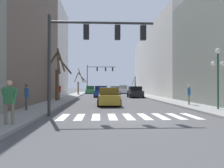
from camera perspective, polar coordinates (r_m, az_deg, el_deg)
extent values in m
plane|color=#4C4C4F|center=(11.30, 5.00, -9.21)|extent=(240.00, 240.00, 0.00)
cube|color=gray|center=(11.97, -24.58, -8.32)|extent=(2.40, 90.00, 0.15)
cube|color=#66564C|center=(23.33, -25.18, 12.31)|extent=(6.00, 15.79, 13.70)
cube|color=beige|center=(35.23, -17.39, 7.99)|extent=(6.00, 9.58, 13.74)
cube|color=beige|center=(35.62, 16.05, 6.69)|extent=(6.00, 15.54, 12.26)
cube|color=beige|center=(48.75, 10.66, 4.14)|extent=(6.00, 12.08, 11.20)
cube|color=white|center=(12.37, -12.65, -8.43)|extent=(0.45, 2.60, 0.01)
cube|color=white|center=(12.26, -8.45, -8.51)|extent=(0.45, 2.60, 0.01)
cube|color=white|center=(12.21, -4.20, -8.54)|extent=(0.45, 2.60, 0.01)
cube|color=white|center=(12.23, 0.07, -8.53)|extent=(0.45, 2.60, 0.01)
cube|color=white|center=(12.31, 4.30, -8.47)|extent=(0.45, 2.60, 0.01)
cube|color=white|center=(12.46, 8.45, -8.37)|extent=(0.45, 2.60, 0.01)
cube|color=white|center=(12.68, 12.48, -8.23)|extent=(0.45, 2.60, 0.01)
cube|color=white|center=(12.95, 16.35, -8.06)|extent=(0.45, 2.60, 0.01)
cube|color=white|center=(13.27, 20.05, -7.86)|extent=(0.45, 2.60, 0.01)
cylinder|color=#2D2D2D|center=(12.91, -16.09, 4.70)|extent=(0.18, 0.18, 5.75)
cylinder|color=#2D2D2D|center=(13.05, -2.64, 15.70)|extent=(5.99, 0.14, 0.14)
cube|color=black|center=(12.93, -6.73, 13.33)|extent=(0.32, 0.28, 0.84)
cube|color=black|center=(12.95, 1.45, 13.31)|extent=(0.32, 0.28, 0.84)
cube|color=black|center=(13.16, 8.13, 13.09)|extent=(0.32, 0.28, 0.84)
cylinder|color=#2D2D2D|center=(51.39, -6.47, 1.29)|extent=(0.18, 0.18, 6.52)
cylinder|color=#2D2D2D|center=(51.48, -2.79, 4.48)|extent=(6.60, 0.14, 0.14)
cube|color=black|center=(51.43, -3.90, 3.87)|extent=(0.32, 0.28, 0.84)
cube|color=black|center=(51.45, -1.69, 3.86)|extent=(0.32, 0.28, 0.84)
cube|color=black|center=(51.52, 0.15, 3.86)|extent=(0.32, 0.28, 0.84)
cylinder|color=#1E4C2D|center=(16.34, 25.95, 0.64)|extent=(0.12, 0.12, 3.74)
sphere|color=white|center=(16.50, 25.93, 7.77)|extent=(0.36, 0.36, 0.36)
sphere|color=white|center=(16.25, 24.95, 4.87)|extent=(0.31, 0.31, 0.31)
sphere|color=white|center=(16.56, 26.91, 4.77)|extent=(0.31, 0.31, 0.31)
cube|color=gray|center=(42.82, 0.67, -1.97)|extent=(1.77, 4.84, 0.79)
cube|color=#464648|center=(42.81, 0.67, -1.01)|extent=(1.63, 2.52, 0.65)
cylinder|color=black|center=(44.27, -0.63, -2.24)|extent=(0.22, 0.64, 0.64)
cylinder|color=black|center=(44.39, 1.70, -2.24)|extent=(0.22, 0.64, 0.64)
cylinder|color=black|center=(41.28, -0.43, -2.38)|extent=(0.22, 0.64, 0.64)
cylinder|color=black|center=(41.41, 2.06, -2.37)|extent=(0.22, 0.64, 0.64)
cube|color=#236B38|center=(47.84, -5.64, -1.78)|extent=(1.79, 4.86, 0.82)
cube|color=#133A1E|center=(47.83, -5.64, -0.89)|extent=(1.65, 2.53, 0.67)
cylinder|color=black|center=(49.39, -6.63, -2.05)|extent=(0.22, 0.64, 0.64)
cylinder|color=black|center=(49.32, -4.51, -2.06)|extent=(0.22, 0.64, 0.64)
cylinder|color=black|center=(46.39, -6.84, -2.16)|extent=(0.22, 0.64, 0.64)
cylinder|color=black|center=(46.31, -4.59, -2.16)|extent=(0.22, 0.64, 0.64)
cube|color=black|center=(31.89, 6.06, -2.49)|extent=(1.79, 4.11, 0.80)
cube|color=black|center=(31.87, 6.05, -1.19)|extent=(1.65, 2.14, 0.65)
cylinder|color=black|center=(33.03, 4.13, -2.86)|extent=(0.22, 0.64, 0.64)
cylinder|color=black|center=(33.31, 7.25, -2.84)|extent=(0.22, 0.64, 0.64)
cylinder|color=black|center=(30.51, 4.75, -3.06)|extent=(0.22, 0.64, 0.64)
cylinder|color=black|center=(30.82, 8.12, -3.04)|extent=(0.22, 0.64, 0.64)
cube|color=#A38423|center=(19.22, -0.92, -3.92)|extent=(1.71, 4.54, 0.76)
cube|color=#594813|center=(19.19, -0.92, -1.87)|extent=(1.57, 2.36, 0.62)
cylinder|color=black|center=(17.89, 2.07, -4.93)|extent=(0.22, 0.64, 0.64)
cylinder|color=black|center=(17.82, -3.55, -4.95)|extent=(0.22, 0.64, 0.64)
cylinder|color=black|center=(20.69, 1.34, -4.32)|extent=(0.22, 0.64, 0.64)
cylinder|color=black|center=(20.62, -3.51, -4.34)|extent=(0.22, 0.64, 0.64)
cube|color=navy|center=(33.00, -2.91, -2.39)|extent=(1.90, 4.17, 0.83)
cube|color=#0E1C46|center=(32.98, -2.91, -1.08)|extent=(1.75, 2.17, 0.68)
cylinder|color=black|center=(31.74, -1.14, -2.96)|extent=(0.22, 0.64, 0.64)
cylinder|color=black|center=(31.73, -4.65, -2.96)|extent=(0.22, 0.64, 0.64)
cylinder|color=black|center=(34.32, -1.31, -2.77)|extent=(0.22, 0.64, 0.64)
cylinder|color=black|center=(34.31, -4.55, -2.77)|extent=(0.22, 0.64, 0.64)
cube|color=silver|center=(48.22, 2.86, -1.73)|extent=(1.81, 4.87, 0.89)
cube|color=slate|center=(48.21, 2.86, -0.77)|extent=(1.67, 2.53, 0.73)
cylinder|color=black|center=(49.64, 1.61, -2.05)|extent=(0.22, 0.64, 0.64)
cylinder|color=black|center=(49.83, 3.73, -2.04)|extent=(0.22, 0.64, 0.64)
cylinder|color=black|center=(46.63, 1.93, -2.15)|extent=(0.22, 0.64, 0.64)
cylinder|color=black|center=(46.84, 4.18, -2.14)|extent=(0.22, 0.64, 0.64)
cylinder|color=#7A705B|center=(9.92, -25.98, -7.05)|extent=(0.13, 0.13, 0.85)
cylinder|color=#7A705B|center=(9.75, -24.50, -7.18)|extent=(0.13, 0.13, 0.85)
cube|color=#337542|center=(9.77, -25.23, -2.69)|extent=(0.46, 0.32, 0.67)
sphere|color=tan|center=(9.77, -25.22, 0.18)|extent=(0.24, 0.24, 0.24)
cylinder|color=#337542|center=(9.91, -26.37, -2.91)|extent=(0.30, 0.16, 0.65)
cylinder|color=#337542|center=(9.64, -24.07, -2.99)|extent=(0.30, 0.16, 0.65)
cylinder|color=#7A705B|center=(25.63, -13.95, -2.99)|extent=(0.13, 0.13, 0.85)
cylinder|color=#7A705B|center=(25.39, -13.52, -3.01)|extent=(0.13, 0.13, 0.85)
cube|color=red|center=(25.49, -13.73, -1.30)|extent=(0.47, 0.45, 0.67)
sphere|color=tan|center=(25.49, -13.73, -0.20)|extent=(0.24, 0.24, 0.24)
cylinder|color=red|center=(25.67, -14.07, -1.39)|extent=(0.28, 0.26, 0.65)
cylinder|color=red|center=(25.30, -13.39, -1.41)|extent=(0.28, 0.26, 0.65)
cylinder|color=#7A705B|center=(19.40, 19.43, -3.91)|extent=(0.12, 0.12, 0.78)
cylinder|color=#7A705B|center=(19.12, 19.50, -3.96)|extent=(0.12, 0.12, 0.78)
cube|color=#235693|center=(19.23, 19.46, -1.87)|extent=(0.33, 0.43, 0.61)
sphere|color=beige|center=(19.22, 19.46, -0.53)|extent=(0.22, 0.22, 0.22)
cylinder|color=#235693|center=(19.45, 19.41, -1.97)|extent=(0.17, 0.28, 0.59)
cylinder|color=#235693|center=(19.01, 19.51, -2.01)|extent=(0.17, 0.28, 0.59)
cylinder|color=#4C4C51|center=(15.13, -21.38, -4.85)|extent=(0.12, 0.12, 0.80)
cylinder|color=#4C4C51|center=(15.42, -21.47, -4.77)|extent=(0.12, 0.12, 0.80)
cube|color=#235693|center=(15.24, -21.42, -2.12)|extent=(0.36, 0.45, 0.63)
sphere|color=brown|center=(15.23, -21.42, -0.39)|extent=(0.23, 0.23, 0.23)
cylinder|color=#235693|center=(15.02, -21.35, -2.31)|extent=(0.19, 0.29, 0.61)
cylinder|color=#235693|center=(15.46, -21.49, -2.25)|extent=(0.19, 0.29, 0.61)
cylinder|color=brown|center=(40.64, -8.82, -1.04)|extent=(0.30, 0.30, 2.27)
cylinder|color=brown|center=(40.83, -7.62, 1.54)|extent=(1.75, 0.64, 1.93)
cylinder|color=brown|center=(40.96, -9.31, 1.69)|extent=(0.91, 0.69, 1.76)
cylinder|color=brown|center=(40.27, -8.17, 2.24)|extent=(1.09, 0.87, 2.71)
cylinder|color=brown|center=(40.76, -7.95, 1.86)|extent=(1.31, 0.42, 2.01)
cylinder|color=brown|center=(24.11, -14.14, -0.27)|extent=(0.38, 0.38, 3.27)
cylinder|color=brown|center=(23.71, -13.20, 6.24)|extent=(1.10, 1.15, 2.64)
cylinder|color=brown|center=(23.48, -13.97, 5.99)|extent=(0.52, 1.63, 2.30)
cylinder|color=brown|center=(23.49, -13.79, 5.21)|extent=(0.70, 1.56, 2.28)
cylinder|color=brown|center=(23.77, -12.36, 4.92)|extent=(1.74, 0.85, 2.06)
cylinder|color=brown|center=(24.60, -15.54, 5.66)|extent=(1.47, 0.66, 2.01)
cylinder|color=brown|center=(45.94, 6.13, -1.26)|extent=(0.26, 0.26, 1.81)
cylinder|color=brown|center=(46.30, 5.66, 0.87)|extent=(0.70, 0.92, 1.91)
cylinder|color=brown|center=(45.43, 6.15, 0.62)|extent=(0.23, 1.10, 1.70)
cylinder|color=brown|center=(45.52, 6.07, 0.77)|extent=(0.37, 0.95, 1.87)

